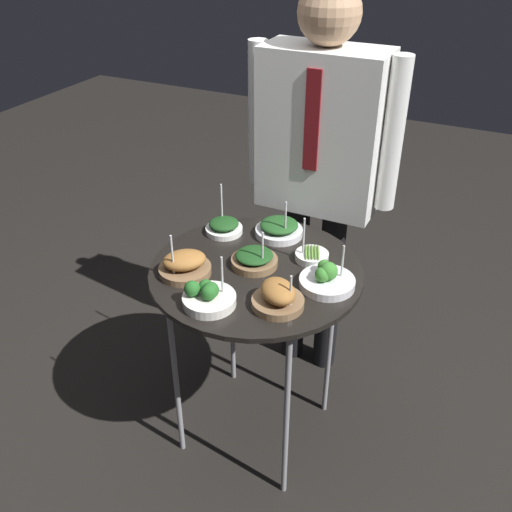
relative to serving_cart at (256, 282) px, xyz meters
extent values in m
plane|color=black|center=(0.00, 0.00, -0.72)|extent=(8.00, 8.00, 0.00)
cylinder|color=black|center=(0.00, 0.00, 0.04)|extent=(0.71, 0.71, 0.02)
cylinder|color=gray|center=(0.21, -0.21, -0.34)|extent=(0.02, 0.02, 0.75)
cylinder|color=gray|center=(-0.21, -0.21, -0.34)|extent=(0.02, 0.02, 0.75)
cylinder|color=gray|center=(0.21, 0.21, -0.34)|extent=(0.02, 0.02, 0.75)
cylinder|color=gray|center=(-0.21, 0.21, -0.34)|extent=(0.02, 0.02, 0.75)
cylinder|color=brown|center=(-0.01, 0.02, 0.07)|extent=(0.16, 0.16, 0.03)
ellipsoid|color=#194219|center=(-0.01, 0.02, 0.09)|extent=(0.13, 0.13, 0.03)
cylinder|color=silver|center=(0.02, 0.00, 0.13)|extent=(0.01, 0.01, 0.14)
cylinder|color=silver|center=(0.25, 0.01, 0.07)|extent=(0.18, 0.18, 0.03)
sphere|color=#387F2D|center=(0.25, 0.01, 0.11)|extent=(0.06, 0.06, 0.06)
sphere|color=#387F2D|center=(0.22, 0.04, 0.10)|extent=(0.04, 0.04, 0.04)
sphere|color=#387F2D|center=(0.23, -0.01, 0.11)|extent=(0.05, 0.05, 0.05)
cylinder|color=silver|center=(0.28, 0.04, 0.12)|extent=(0.01, 0.01, 0.14)
cylinder|color=brown|center=(-0.20, -0.12, 0.07)|extent=(0.17, 0.17, 0.02)
ellipsoid|color=#93602D|center=(-0.20, -0.12, 0.11)|extent=(0.18, 0.17, 0.05)
cylinder|color=silver|center=(-0.21, -0.17, 0.14)|extent=(0.01, 0.01, 0.16)
cylinder|color=silver|center=(-0.02, 0.24, 0.07)|extent=(0.17, 0.17, 0.03)
ellipsoid|color=#1E4C1E|center=(-0.02, 0.24, 0.10)|extent=(0.14, 0.14, 0.03)
cylinder|color=silver|center=(0.02, 0.21, 0.13)|extent=(0.01, 0.01, 0.15)
cylinder|color=brown|center=(0.15, -0.15, 0.07)|extent=(0.16, 0.16, 0.03)
ellipsoid|color=#93602D|center=(0.15, -0.15, 0.11)|extent=(0.16, 0.16, 0.06)
cylinder|color=silver|center=(0.19, -0.16, 0.12)|extent=(0.01, 0.01, 0.13)
cylinder|color=white|center=(-0.21, 0.17, 0.06)|extent=(0.14, 0.14, 0.02)
ellipsoid|color=#194219|center=(-0.21, 0.17, 0.09)|extent=(0.11, 0.11, 0.03)
cylinder|color=silver|center=(-0.23, 0.20, 0.14)|extent=(0.01, 0.01, 0.18)
cylinder|color=silver|center=(-0.04, -0.24, 0.07)|extent=(0.16, 0.16, 0.03)
sphere|color=#236023|center=(-0.04, -0.24, 0.11)|extent=(0.05, 0.05, 0.05)
sphere|color=#236023|center=(-0.04, -0.23, 0.11)|extent=(0.04, 0.04, 0.04)
sphere|color=#236023|center=(-0.06, -0.22, 0.11)|extent=(0.04, 0.04, 0.04)
sphere|color=#236023|center=(-0.09, -0.25, 0.11)|extent=(0.05, 0.05, 0.05)
sphere|color=#236023|center=(-0.03, -0.25, 0.11)|extent=(0.05, 0.05, 0.05)
cylinder|color=silver|center=(-0.02, -0.20, 0.13)|extent=(0.01, 0.01, 0.15)
cylinder|color=white|center=(0.15, 0.13, 0.07)|extent=(0.11, 0.11, 0.03)
ellipsoid|color=#5B8938|center=(0.17, 0.14, 0.08)|extent=(0.05, 0.09, 0.01)
ellipsoid|color=#5B8938|center=(0.16, 0.14, 0.08)|extent=(0.05, 0.09, 0.01)
ellipsoid|color=#5B8938|center=(0.15, 0.13, 0.08)|extent=(0.05, 0.09, 0.01)
ellipsoid|color=#5B8938|center=(0.14, 0.13, 0.08)|extent=(0.05, 0.09, 0.01)
ellipsoid|color=#5B8938|center=(0.13, 0.12, 0.08)|extent=(0.05, 0.09, 0.01)
cylinder|color=silver|center=(0.12, 0.12, 0.13)|extent=(0.01, 0.01, 0.16)
cylinder|color=black|center=(-0.05, 0.49, -0.32)|extent=(0.10, 0.10, 0.79)
cylinder|color=black|center=(0.11, 0.49, -0.32)|extent=(0.10, 0.10, 0.79)
cube|color=white|center=(0.03, 0.49, 0.37)|extent=(0.45, 0.21, 0.59)
cube|color=maroon|center=(0.03, 0.37, 0.45)|extent=(0.05, 0.01, 0.36)
cylinder|color=white|center=(-0.23, 0.49, 0.40)|extent=(0.07, 0.07, 0.55)
cylinder|color=white|center=(0.29, 0.49, 0.40)|extent=(0.07, 0.07, 0.55)
sphere|color=tan|center=(0.03, 0.49, 0.78)|extent=(0.21, 0.21, 0.21)
camera|label=1|loc=(0.68, -1.42, 1.10)|focal=40.00mm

